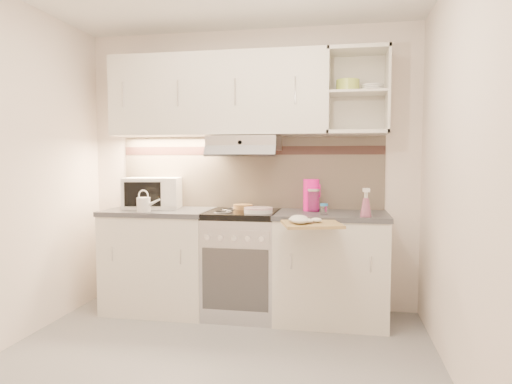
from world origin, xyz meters
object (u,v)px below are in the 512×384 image
watering_can (144,204)px  plate_stack (258,210)px  microwave (153,193)px  cutting_board (312,224)px  electric_range (243,263)px  pink_pitcher (311,195)px  glass_jar (314,200)px  spray_bottle (366,205)px

watering_can → plate_stack: size_ratio=0.93×
watering_can → microwave: bearing=108.2°
microwave → plate_stack: microwave is taller
microwave → cutting_board: bearing=-32.8°
electric_range → cutting_board: size_ratio=2.22×
watering_can → pink_pitcher: bearing=22.2°
plate_stack → cutting_board: plate_stack is taller
watering_can → cutting_board: 1.44m
glass_jar → cutting_board: glass_jar is taller
microwave → watering_can: 0.34m
microwave → plate_stack: bearing=-22.4°
pink_pitcher → cutting_board: pink_pitcher is taller
cutting_board → microwave: bearing=142.9°
pink_pitcher → glass_jar: 0.08m
cutting_board → pink_pitcher: bearing=79.0°
pink_pitcher → cutting_board: size_ratio=0.67×
pink_pitcher → spray_bottle: pink_pitcher is taller
microwave → cutting_board: size_ratio=1.34×
pink_pitcher → plate_stack: bearing=-166.7°
electric_range → plate_stack: size_ratio=3.79×
microwave → cutting_board: 1.60m
electric_range → microwave: bearing=172.9°
spray_bottle → cutting_board: bearing=-155.3°
plate_stack → spray_bottle: (0.86, -0.11, 0.07)m
watering_can → cutting_board: bearing=-3.2°
microwave → spray_bottle: size_ratio=2.32×
watering_can → glass_jar: size_ratio=1.15×
glass_jar → spray_bottle: (0.41, -0.28, -0.00)m
glass_jar → spray_bottle: size_ratio=0.81×
watering_can → pink_pitcher: (1.37, 0.35, 0.07)m
spray_bottle → watering_can: bearing=169.9°
electric_range → pink_pitcher: pink_pitcher is taller
electric_range → pink_pitcher: bearing=12.8°
pink_pitcher → cutting_board: 0.65m
plate_stack → microwave: bearing=168.1°
watering_can → cutting_board: size_ratio=0.54×
glass_jar → electric_range: bearing=-174.0°
glass_jar → spray_bottle: 0.50m
watering_can → glass_jar: 1.42m
plate_stack → pink_pitcher: bearing=29.4°
microwave → spray_bottle: 1.90m
microwave → pink_pitcher: (1.43, 0.02, -0.00)m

